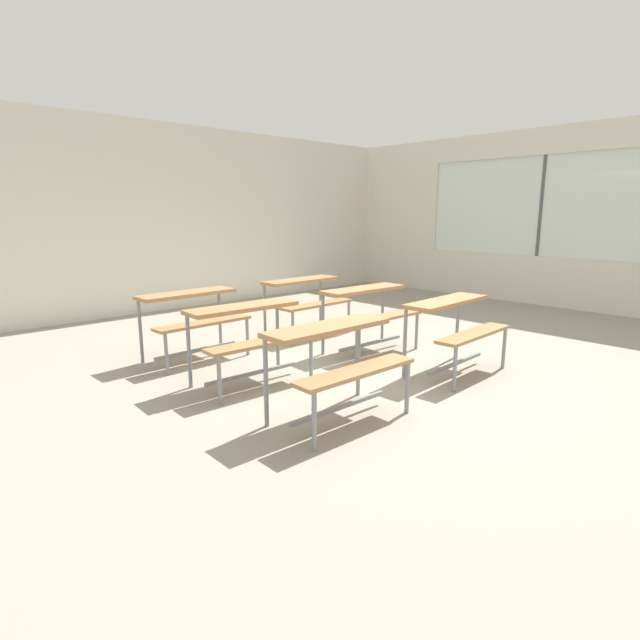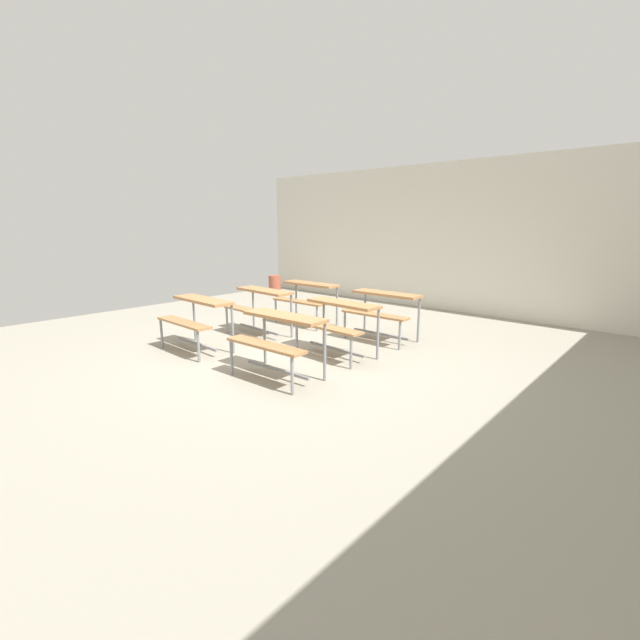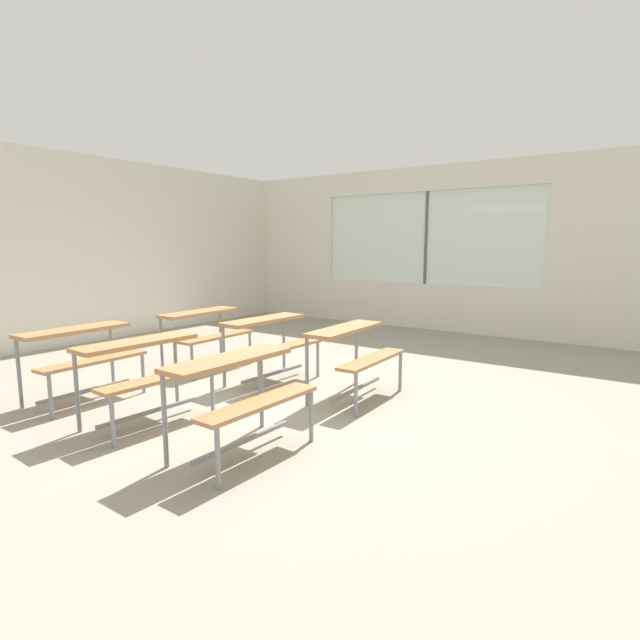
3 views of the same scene
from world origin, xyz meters
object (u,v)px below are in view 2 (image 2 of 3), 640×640
desk_bench_r0c1 (278,331)px  trash_bin (275,284)px  desk_bench_r0c0 (197,312)px  desk_bench_r2c0 (307,293)px  desk_bench_r1c0 (259,301)px  desk_bench_r1c1 (338,316)px  desk_bench_r2c1 (382,305)px

desk_bench_r0c1 → trash_bin: bearing=135.9°
desk_bench_r0c0 → desk_bench_r2c0: same height
desk_bench_r1c0 → desk_bench_r0c0: bearing=-87.1°
desk_bench_r1c0 → desk_bench_r1c1: (1.67, -0.03, 0.00)m
desk_bench_r2c0 → trash_bin: (-3.07, 2.02, -0.33)m
desk_bench_r1c0 → desk_bench_r2c0: same height
desk_bench_r0c0 → desk_bench_r2c0: bearing=90.8°
desk_bench_r1c1 → desk_bench_r2c1: size_ratio=1.02×
desk_bench_r1c1 → desk_bench_r0c1: bearing=-86.4°
desk_bench_r0c1 → desk_bench_r1c1: bearing=88.8°
desk_bench_r0c0 → desk_bench_r1c1: size_ratio=0.99×
desk_bench_r1c0 → trash_bin: desk_bench_r1c0 is taller
desk_bench_r2c1 → desk_bench_r0c0: bearing=-127.5°
desk_bench_r0c0 → desk_bench_r2c1: size_ratio=1.01×
trash_bin → desk_bench_r2c0: bearing=-33.3°
desk_bench_r1c0 → trash_bin: (-3.05, 3.11, -0.33)m
desk_bench_r0c1 → desk_bench_r1c0: (-1.69, 1.15, 0.00)m
desk_bench_r0c1 → desk_bench_r2c1: same height
desk_bench_r2c0 → desk_bench_r2c1: (1.64, -0.03, 0.00)m
desk_bench_r0c0 → trash_bin: desk_bench_r0c0 is taller
desk_bench_r1c1 → desk_bench_r2c0: bearing=148.3°
desk_bench_r2c0 → desk_bench_r1c0: bearing=-92.8°
desk_bench_r2c1 → trash_bin: bearing=155.8°
desk_bench_r1c1 → trash_bin: size_ratio=2.46×
desk_bench_r1c0 → desk_bench_r2c1: (1.67, 1.07, 0.00)m
desk_bench_r2c0 → desk_bench_r2c1: size_ratio=1.01×
desk_bench_r1c1 → desk_bench_r1c0: bearing=-178.4°
desk_bench_r2c1 → trash_bin: (-4.72, 2.04, -0.33)m
desk_bench_r0c0 → trash_bin: size_ratio=2.43×
desk_bench_r1c1 → desk_bench_r2c1: (-0.00, 1.10, 0.00)m
desk_bench_r1c0 → desk_bench_r2c0: size_ratio=1.01×
desk_bench_r1c0 → desk_bench_r2c1: same height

